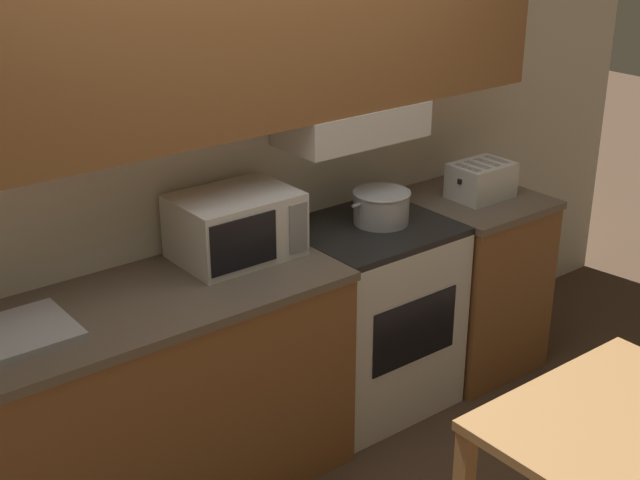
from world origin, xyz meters
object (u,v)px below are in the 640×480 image
at_px(microwave, 235,225).
at_px(dining_table, 619,448).
at_px(toaster, 481,180).
at_px(cooking_pot, 381,206).
at_px(stove_range, 369,316).

xyz_separation_m(microwave, dining_table, (0.50, -1.57, -0.44)).
bearing_deg(toaster, microwave, 174.04).
bearing_deg(toaster, cooking_pot, 175.57).
xyz_separation_m(microwave, toaster, (1.34, -0.14, -0.05)).
relative_size(microwave, toaster, 1.61).
height_order(toaster, dining_table, toaster).
bearing_deg(stove_range, toaster, -3.33).
bearing_deg(toaster, dining_table, -120.41).
bearing_deg(dining_table, stove_range, 83.78).
xyz_separation_m(stove_range, dining_table, (-0.16, -1.47, 0.15)).
relative_size(cooking_pot, toaster, 1.12).
distance_m(stove_range, microwave, 0.89).
bearing_deg(toaster, stove_range, 176.67).
xyz_separation_m(stove_range, cooking_pot, (0.07, 0.01, 0.54)).
relative_size(stove_range, dining_table, 0.99).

